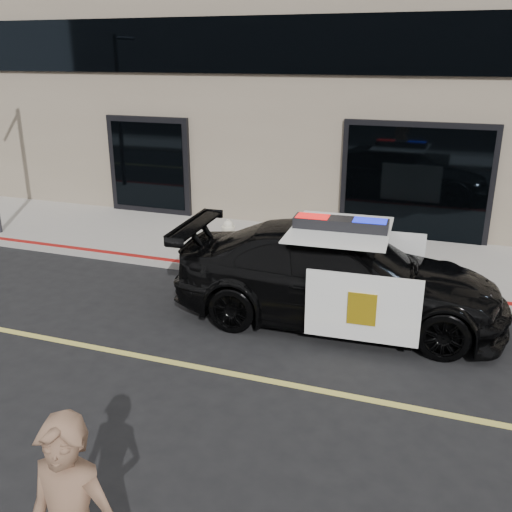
% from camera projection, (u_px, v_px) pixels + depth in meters
% --- Properties ---
extents(ground, '(120.00, 120.00, 0.00)m').
position_uv_depth(ground, '(439.00, 413.00, 7.24)').
color(ground, black).
rests_on(ground, ground).
extents(sidewalk_n, '(60.00, 3.50, 0.15)m').
position_uv_depth(sidewalk_n, '(451.00, 269.00, 11.88)').
color(sidewalk_n, gray).
rests_on(sidewalk_n, ground).
extents(police_car, '(2.85, 5.73, 1.80)m').
position_uv_depth(police_car, '(338.00, 275.00, 9.56)').
color(police_car, black).
rests_on(police_car, ground).
extents(fire_hydrant, '(0.35, 0.48, 0.77)m').
position_uv_depth(fire_hydrant, '(228.00, 238.00, 12.48)').
color(fire_hydrant, beige).
rests_on(fire_hydrant, sidewalk_n).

